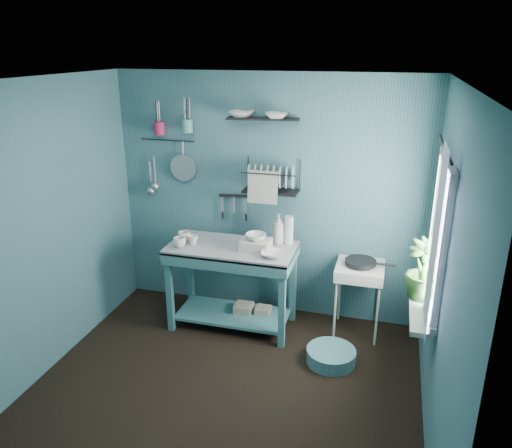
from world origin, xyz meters
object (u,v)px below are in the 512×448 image
(mug_mid, at_px, (193,240))
(storage_tin_large, at_px, (244,314))
(frying_pan, at_px, (361,262))
(utensil_cup_teal, at_px, (187,126))
(soap_bottle, at_px, (278,229))
(colander, at_px, (183,168))
(mug_left, at_px, (179,242))
(hotplate_stand, at_px, (358,299))
(dish_rack, at_px, (271,176))
(storage_tin_small, at_px, (263,316))
(work_counter, at_px, (232,286))
(mug_right, at_px, (184,236))
(potted_plant, at_px, (423,270))
(utensil_cup_magenta, at_px, (159,128))
(water_bottle, at_px, (289,230))
(wash_tub, at_px, (256,245))
(floor_basin, at_px, (331,356))

(mug_mid, bearing_deg, storage_tin_large, 12.91)
(frying_pan, relative_size, utensil_cup_teal, 2.31)
(soap_bottle, bearing_deg, colander, 168.73)
(mug_left, bearing_deg, soap_bottle, 21.80)
(hotplate_stand, bearing_deg, dish_rack, 179.69)
(storage_tin_small, bearing_deg, storage_tin_large, -171.47)
(work_counter, xyz_separation_m, hotplate_stand, (1.23, 0.21, -0.07))
(mug_right, relative_size, potted_plant, 0.25)
(frying_pan, xyz_separation_m, utensil_cup_magenta, (-2.12, 0.18, 1.16))
(potted_plant, relative_size, storage_tin_large, 2.22)
(mug_left, bearing_deg, mug_right, 97.13)
(utensil_cup_magenta, xyz_separation_m, colander, (0.23, 0.03, -0.40))
(work_counter, bearing_deg, potted_plant, -11.91)
(work_counter, xyz_separation_m, storage_tin_small, (0.30, 0.08, -0.34))
(mug_right, distance_m, soap_bottle, 0.95)
(water_bottle, xyz_separation_m, dish_rack, (-0.21, 0.11, 0.50))
(potted_plant, bearing_deg, utensil_cup_magenta, 161.16)
(mug_mid, xyz_separation_m, water_bottle, (0.90, 0.28, 0.09))
(dish_rack, distance_m, storage_tin_large, 1.45)
(water_bottle, xyz_separation_m, storage_tin_large, (-0.42, -0.17, -0.91))
(work_counter, height_order, utensil_cup_magenta, utensil_cup_magenta)
(mug_left, xyz_separation_m, wash_tub, (0.73, 0.14, 0.00))
(hotplate_stand, bearing_deg, floor_basin, -98.72)
(dish_rack, relative_size, floor_basin, 1.23)
(wash_tub, bearing_deg, storage_tin_large, 154.98)
(mug_mid, height_order, water_bottle, water_bottle)
(mug_left, relative_size, floor_basin, 0.27)
(mug_left, bearing_deg, storage_tin_large, 19.90)
(mug_right, relative_size, storage_tin_large, 0.56)
(utensil_cup_teal, height_order, storage_tin_large, utensil_cup_teal)
(work_counter, xyz_separation_m, potted_plant, (1.75, -0.52, 0.64))
(mug_mid, distance_m, wash_tub, 0.63)
(soap_bottle, relative_size, frying_pan, 1.00)
(wash_tub, relative_size, utensil_cup_teal, 2.15)
(hotplate_stand, height_order, floor_basin, hotplate_stand)
(mug_mid, bearing_deg, storage_tin_small, 11.63)
(wash_tub, xyz_separation_m, potted_plant, (1.50, -0.50, 0.15))
(dish_rack, relative_size, utensil_cup_teal, 4.23)
(mug_mid, relative_size, frying_pan, 0.33)
(mug_right, bearing_deg, soap_bottle, 12.26)
(mug_left, relative_size, storage_tin_large, 0.56)
(mug_mid, relative_size, storage_tin_large, 0.45)
(frying_pan, distance_m, utensil_cup_magenta, 2.42)
(wash_tub, bearing_deg, storage_tin_small, 63.43)
(mug_mid, relative_size, dish_rack, 0.18)
(storage_tin_small, bearing_deg, dish_rack, 88.55)
(mug_left, height_order, colander, colander)
(soap_bottle, distance_m, water_bottle, 0.10)
(storage_tin_large, bearing_deg, utensil_cup_teal, 153.74)
(storage_tin_small, relative_size, floor_basin, 0.45)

